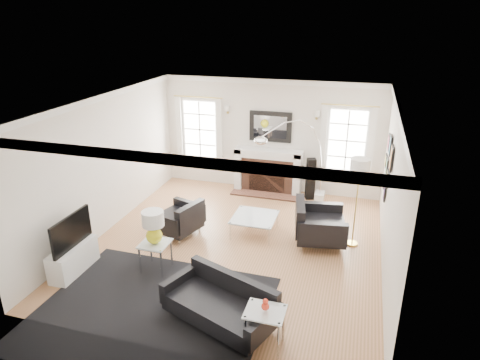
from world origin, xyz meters
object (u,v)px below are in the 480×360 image
(armchair_right, at_px, (317,225))
(coffee_table, at_px, (255,218))
(fireplace, at_px, (268,171))
(arc_floor_lamp, at_px, (292,159))
(sofa, at_px, (222,304))
(gourd_lamp, at_px, (153,225))
(armchair_left, at_px, (180,219))

(armchair_right, distance_m, coffee_table, 1.27)
(fireplace, distance_m, arc_floor_lamp, 1.16)
(sofa, relative_size, gourd_lamp, 3.08)
(coffee_table, xyz_separation_m, arc_floor_lamp, (0.47, 1.59, 0.80))
(coffee_table, height_order, arc_floor_lamp, arc_floor_lamp)
(gourd_lamp, bearing_deg, sofa, -32.05)
(fireplace, bearing_deg, arc_floor_lamp, -43.36)
(armchair_left, bearing_deg, fireplace, 66.05)
(sofa, relative_size, arc_floor_lamp, 0.87)
(fireplace, height_order, coffee_table, fireplace)
(armchair_right, relative_size, coffee_table, 1.37)
(armchair_left, distance_m, arc_floor_lamp, 2.93)
(fireplace, distance_m, gourd_lamp, 4.19)
(armchair_right, xyz_separation_m, gourd_lamp, (-2.60, -1.73, 0.49))
(fireplace, bearing_deg, coffee_table, -83.90)
(sofa, xyz_separation_m, armchair_left, (-1.67, 2.27, 0.04))
(gourd_lamp, bearing_deg, arc_floor_lamp, 61.78)
(fireplace, bearing_deg, armchair_left, -113.95)
(armchair_right, distance_m, arc_floor_lamp, 1.97)
(sofa, height_order, gourd_lamp, gourd_lamp)
(armchair_left, xyz_separation_m, arc_floor_lamp, (1.93, 2.05, 0.81))
(fireplace, distance_m, armchair_left, 2.99)
(fireplace, height_order, arc_floor_lamp, arc_floor_lamp)
(armchair_left, bearing_deg, gourd_lamp, -84.65)
(coffee_table, bearing_deg, fireplace, 96.10)
(armchair_right, bearing_deg, arc_floor_lamp, 116.01)
(armchair_right, relative_size, arc_floor_lamp, 0.56)
(sofa, height_order, arc_floor_lamp, arc_floor_lamp)
(armchair_left, xyz_separation_m, gourd_lamp, (0.12, -1.31, 0.54))
(gourd_lamp, xyz_separation_m, arc_floor_lamp, (1.80, 3.36, 0.27))
(armchair_left, bearing_deg, armchair_right, 8.83)
(arc_floor_lamp, bearing_deg, coffee_table, -106.58)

